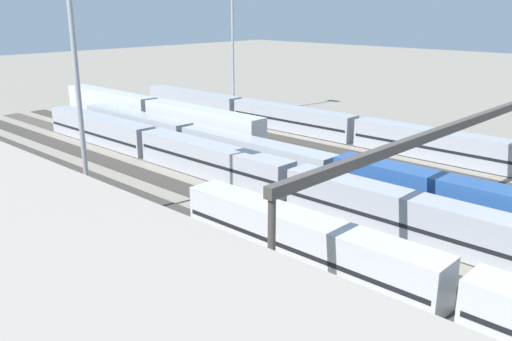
{
  "coord_description": "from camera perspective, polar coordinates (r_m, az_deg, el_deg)",
  "views": [
    {
      "loc": [
        -29.97,
        44.72,
        18.99
      ],
      "look_at": [
        7.26,
        5.49,
        2.5
      ],
      "focal_mm": 37.68,
      "sensor_mm": 36.0,
      "label": 1
    }
  ],
  "objects": [
    {
      "name": "ground_plane",
      "position": [
        57.09,
        9.13,
        -2.7
      ],
      "size": [
        400.0,
        400.0,
        0.0
      ],
      "primitive_type": "plane",
      "color": "gray"
    },
    {
      "name": "track_bed_3",
      "position": [
        61.06,
        11.81,
        -1.48
      ],
      "size": [
        140.0,
        2.8,
        0.12
      ],
      "primitive_type": "cube",
      "color": "#3D3833",
      "rests_on": "ground_plane"
    },
    {
      "name": "track_bed_1",
      "position": [
        69.45,
        16.2,
        0.45
      ],
      "size": [
        140.0,
        2.8,
        0.12
      ],
      "primitive_type": "cube",
      "color": "#3D3833",
      "rests_on": "ground_plane"
    },
    {
      "name": "train_on_track_5",
      "position": [
        48.8,
        12.89,
        -3.8
      ],
      "size": [
        114.8,
        3.06,
        4.4
      ],
      "color": "maroon",
      "rests_on": "ground_plane"
    },
    {
      "name": "train_on_track_4",
      "position": [
        65.75,
        -1.71,
        2.06
      ],
      "size": [
        66.4,
        3.06,
        4.4
      ],
      "color": "#285193",
      "rests_on": "ground_plane"
    },
    {
      "name": "train_on_track_0",
      "position": [
        85.75,
        3.81,
        5.49
      ],
      "size": [
        71.4,
        3.06,
        3.8
      ],
      "color": "#A8AAB2",
      "rests_on": "ground_plane"
    },
    {
      "name": "track_bed_4",
      "position": [
        57.07,
        9.13,
        -2.64
      ],
      "size": [
        140.0,
        2.8,
        0.12
      ],
      "primitive_type": "cube",
      "color": "#3D3833",
      "rests_on": "ground_plane"
    },
    {
      "name": "light_mast_1",
      "position": [
        47.58,
        -18.94,
        13.92
      ],
      "size": [
        2.8,
        0.7,
        26.96
      ],
      "color": "#9EA0A5",
      "rests_on": "ground_plane"
    },
    {
      "name": "track_bed_2",
      "position": [
        65.2,
        14.14,
        -0.45
      ],
      "size": [
        140.0,
        2.8,
        0.12
      ],
      "primitive_type": "cube",
      "color": "#4C443D",
      "rests_on": "ground_plane"
    },
    {
      "name": "track_bed_6",
      "position": [
        49.62,
        2.51,
        -5.49
      ],
      "size": [
        140.0,
        2.8,
        0.12
      ],
      "primitive_type": "cube",
      "color": "#3D3833",
      "rests_on": "ground_plane"
    },
    {
      "name": "track_bed_7",
      "position": [
        46.26,
        -1.6,
        -7.21
      ],
      "size": [
        140.0,
        2.8,
        0.12
      ],
      "primitive_type": "cube",
      "color": "#3D3833",
      "rests_on": "ground_plane"
    },
    {
      "name": "train_on_track_3",
      "position": [
        87.54,
        -11.03,
        5.86
      ],
      "size": [
        47.2,
        3.0,
        5.0
      ],
      "color": "silver",
      "rests_on": "ground_plane"
    },
    {
      "name": "track_bed_8",
      "position": [
        43.22,
        -6.35,
        -9.13
      ],
      "size": [
        140.0,
        2.8,
        0.12
      ],
      "primitive_type": "cube",
      "color": "#3D3833",
      "rests_on": "ground_plane"
    },
    {
      "name": "track_bed_5",
      "position": [
        53.24,
        6.06,
        -3.97
      ],
      "size": [
        140.0,
        2.8,
        0.12
      ],
      "primitive_type": "cube",
      "color": "#4C443D",
      "rests_on": "ground_plane"
    },
    {
      "name": "track_bed_0",
      "position": [
        73.79,
        18.01,
        1.24
      ],
      "size": [
        140.0,
        2.8,
        0.12
      ],
      "primitive_type": "cube",
      "color": "#3D3833",
      "rests_on": "ground_plane"
    },
    {
      "name": "signal_gantry",
      "position": [
        50.31,
        18.78,
        3.19
      ],
      "size": [
        0.7,
        45.0,
        8.8
      ],
      "color": "#4C4742",
      "rests_on": "ground_plane"
    }
  ]
}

